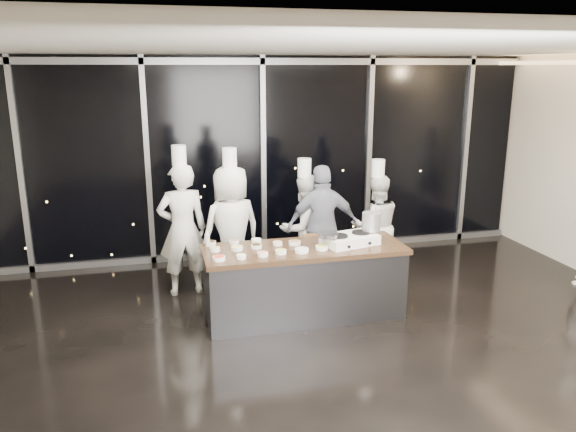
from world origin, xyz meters
name	(u,v)px	position (x,y,z in m)	size (l,w,h in m)	color
ground	(325,349)	(0.00, 0.00, 0.00)	(9.00, 9.00, 0.00)	black
room_shell	(346,146)	(0.18, 0.00, 2.25)	(9.02, 7.02, 3.21)	beige
window_wall	(263,158)	(0.00, 3.43, 1.60)	(8.90, 0.11, 3.20)	black
demo_counter	(304,282)	(0.00, 0.90, 0.45)	(2.46, 0.86, 0.90)	#38373C
stove	(350,239)	(0.57, 0.88, 0.96)	(0.73, 0.55, 0.14)	white
frying_pan	(327,235)	(0.26, 0.82, 1.06)	(0.47, 0.31, 0.04)	slate
stock_pot	(371,221)	(0.88, 0.95, 1.15)	(0.23, 0.23, 0.23)	#B9B9BC
prep_bowls	(262,248)	(-0.52, 0.91, 0.93)	(1.40, 0.72, 0.05)	white
squeeze_bottle	(207,239)	(-1.14, 1.21, 1.00)	(0.06, 0.06, 0.21)	silver
chef_far_left	(183,228)	(-1.39, 2.00, 0.92)	(0.70, 0.49, 2.04)	silver
chef_left	(231,229)	(-0.74, 1.92, 0.89)	(1.00, 0.81, 2.00)	silver
chef_center	(304,228)	(0.32, 2.08, 0.79)	(0.89, 0.78, 1.79)	silver
guest	(323,226)	(0.53, 1.86, 0.86)	(1.03, 0.46, 1.73)	#151E3B
chef_right	(376,225)	(1.40, 2.03, 0.77)	(0.77, 0.61, 1.74)	silver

